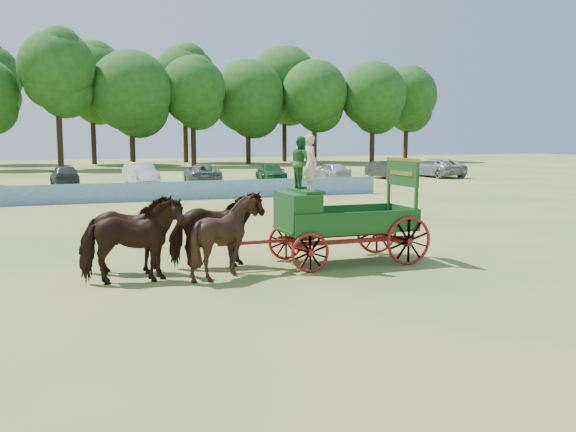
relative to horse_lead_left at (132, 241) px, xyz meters
The scene contains 9 objects.
ground 5.55m from the horse_lead_left, 20.71° to the left, with size 160.00×160.00×0.00m, color #A99C4C.
horse_lead_left is the anchor object (origin of this frame).
horse_lead_right 1.10m from the horse_lead_left, 90.00° to the left, with size 1.15×2.53×2.13m, color black.
horse_wheel_left 2.40m from the horse_lead_left, ahead, with size 1.73×1.94×2.14m, color black.
horse_wheel_right 2.64m from the horse_lead_left, 24.62° to the left, with size 1.15×2.53×2.13m, color black.
farm_dray 5.43m from the horse_lead_left, ahead, with size 6.00×2.00×3.68m.
sponsor_banner 20.35m from the horse_lead_left, 78.39° to the left, with size 26.00×0.08×1.05m, color #1C519C.
parked_cars 32.20m from the horse_lead_left, 80.43° to the left, with size 52.75×6.68×1.63m.
treeline 62.16m from the horse_lead_left, 87.92° to the left, with size 89.55×23.00×15.29m.
Camera 1 is at (-6.82, -17.93, 3.70)m, focal length 40.00 mm.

